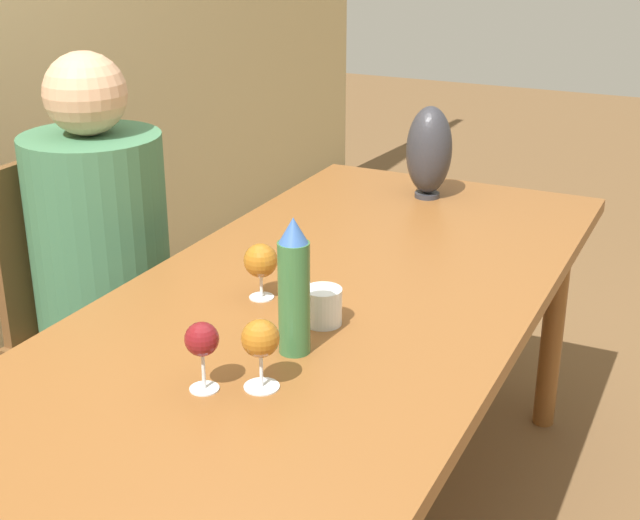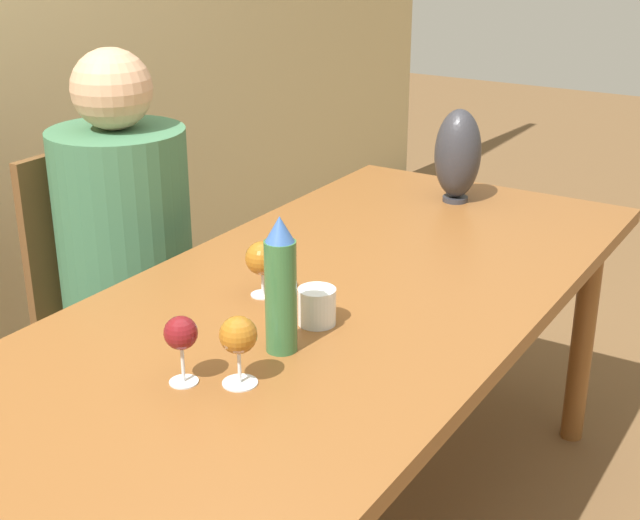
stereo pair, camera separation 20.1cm
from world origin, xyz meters
TOP-DOWN VIEW (x-y plane):
  - dining_table at (0.00, 0.00)m, footprint 2.49×0.93m
  - water_bottle at (-0.07, -0.06)m, footprint 0.06×0.06m
  - water_tumbler at (0.07, -0.06)m, footprint 0.08×0.08m
  - vase at (1.02, 0.04)m, footprint 0.14×0.14m
  - wine_glass_0 at (-0.28, 0.02)m, footprint 0.06×0.06m
  - wine_glass_1 at (0.13, 0.13)m, footprint 0.08×0.08m
  - wine_glass_2 at (-0.23, -0.07)m, footprint 0.07×0.07m
  - chair_far at (0.35, 0.85)m, footprint 0.44×0.44m
  - person_far at (0.35, 0.76)m, footprint 0.39×0.39m

SIDE VIEW (x-z plane):
  - chair_far at x=0.35m, z-range 0.02..0.98m
  - person_far at x=0.35m, z-range 0.03..1.30m
  - dining_table at x=0.00m, z-range 0.31..1.09m
  - water_tumbler at x=0.07m, z-range 0.77..0.85m
  - wine_glass_1 at x=0.13m, z-range 0.80..0.93m
  - wine_glass_2 at x=-0.23m, z-range 0.80..0.94m
  - wine_glass_0 at x=-0.28m, z-range 0.80..0.94m
  - water_bottle at x=-0.07m, z-range 0.77..1.06m
  - vase at x=1.02m, z-range 0.78..1.06m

